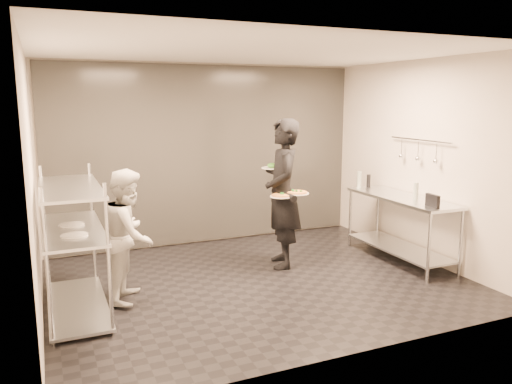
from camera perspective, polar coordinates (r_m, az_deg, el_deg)
name	(u,v)px	position (r m, az deg, el deg)	size (l,w,h in m)	color
room_shell	(226,160)	(7.10, -3.50, 3.63)	(5.00, 4.00, 2.80)	black
pass_rack	(73,241)	(5.66, -20.15, -5.33)	(0.60, 1.60, 1.50)	silver
prep_counter	(401,217)	(7.30, 16.22, -2.77)	(0.60, 1.80, 0.92)	silver
utensil_rail	(419,151)	(7.31, 18.10, 4.48)	(0.07, 1.20, 0.31)	silver
waiter	(283,194)	(6.71, 3.07, -0.20)	(0.73, 0.48, 2.01)	black
chef	(129,235)	(5.81, -14.27, -4.78)	(0.73, 0.57, 1.50)	beige
pizza_plate_near	(282,196)	(6.50, 2.94, -0.41)	(0.30, 0.30, 0.05)	white
pizza_plate_far	(297,193)	(6.60, 4.70, -0.07)	(0.32, 0.32, 0.05)	white
salad_plate	(272,167)	(6.87, 1.85, 2.92)	(0.29, 0.29, 0.07)	white
pos_monitor	(433,201)	(6.61, 19.53, -0.96)	(0.05, 0.23, 0.17)	black
bottle_green	(359,180)	(7.74, 11.71, 1.37)	(0.07, 0.07, 0.25)	#919E91
bottle_clear	(416,191)	(7.10, 17.81, 0.14)	(0.07, 0.07, 0.22)	#919E91
bottle_dark	(369,181)	(7.85, 12.74, 1.25)	(0.06, 0.06, 0.20)	black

